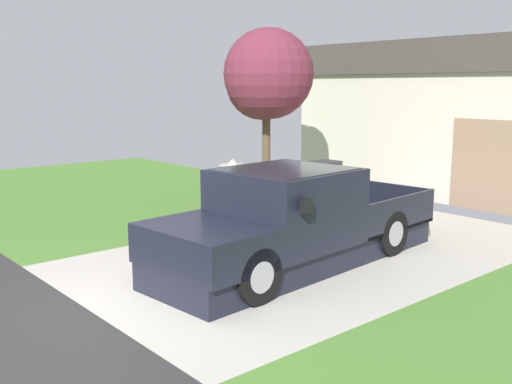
{
  "coord_description": "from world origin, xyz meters",
  "views": [
    {
      "loc": [
        6.95,
        -3.15,
        2.94
      ],
      "look_at": [
        -0.32,
        3.14,
        1.19
      ],
      "focal_mm": 41.15,
      "sensor_mm": 36.0,
      "label": 1
    }
  ],
  "objects_px": {
    "handbag": "(219,244)",
    "pickup_truck": "(286,225)",
    "wheeled_trash_bin": "(324,179)",
    "person_with_hat": "(233,199)",
    "neighbor_tree": "(266,77)",
    "house_with_garage": "(507,117)"
  },
  "relations": [
    {
      "from": "handbag",
      "to": "pickup_truck",
      "type": "bearing_deg",
      "value": 10.46
    },
    {
      "from": "wheeled_trash_bin",
      "to": "person_with_hat",
      "type": "bearing_deg",
      "value": -65.72
    },
    {
      "from": "neighbor_tree",
      "to": "wheeled_trash_bin",
      "type": "xyz_separation_m",
      "value": [
        0.84,
        1.31,
        -2.59
      ]
    },
    {
      "from": "handbag",
      "to": "house_with_garage",
      "type": "xyz_separation_m",
      "value": [
        0.17,
        10.1,
        1.94
      ]
    },
    {
      "from": "handbag",
      "to": "neighbor_tree",
      "type": "height_order",
      "value": "neighbor_tree"
    },
    {
      "from": "person_with_hat",
      "to": "neighbor_tree",
      "type": "xyz_separation_m",
      "value": [
        -2.98,
        3.45,
        2.22
      ]
    },
    {
      "from": "pickup_truck",
      "to": "person_with_hat",
      "type": "xyz_separation_m",
      "value": [
        -1.41,
        0.02,
        0.21
      ]
    },
    {
      "from": "pickup_truck",
      "to": "house_with_garage",
      "type": "height_order",
      "value": "house_with_garage"
    },
    {
      "from": "person_with_hat",
      "to": "handbag",
      "type": "relative_size",
      "value": 3.67
    },
    {
      "from": "pickup_truck",
      "to": "wheeled_trash_bin",
      "type": "relative_size",
      "value": 5.53
    },
    {
      "from": "handbag",
      "to": "wheeled_trash_bin",
      "type": "distance_m",
      "value": 5.48
    },
    {
      "from": "pickup_truck",
      "to": "neighbor_tree",
      "type": "bearing_deg",
      "value": -42.61
    },
    {
      "from": "pickup_truck",
      "to": "handbag",
      "type": "height_order",
      "value": "pickup_truck"
    },
    {
      "from": "pickup_truck",
      "to": "handbag",
      "type": "bearing_deg",
      "value": 6.17
    },
    {
      "from": "pickup_truck",
      "to": "person_with_hat",
      "type": "height_order",
      "value": "person_with_hat"
    },
    {
      "from": "person_with_hat",
      "to": "house_with_garage",
      "type": "bearing_deg",
      "value": 64.58
    },
    {
      "from": "person_with_hat",
      "to": "house_with_garage",
      "type": "xyz_separation_m",
      "value": [
        0.12,
        9.81,
        1.15
      ]
    },
    {
      "from": "person_with_hat",
      "to": "house_with_garage",
      "type": "distance_m",
      "value": 9.88
    },
    {
      "from": "house_with_garage",
      "to": "wheeled_trash_bin",
      "type": "distance_m",
      "value": 5.74
    },
    {
      "from": "house_with_garage",
      "to": "pickup_truck",
      "type": "bearing_deg",
      "value": -82.55
    },
    {
      "from": "person_with_hat",
      "to": "handbag",
      "type": "xyz_separation_m",
      "value": [
        -0.05,
        -0.29,
        -0.79
      ]
    },
    {
      "from": "pickup_truck",
      "to": "handbag",
      "type": "xyz_separation_m",
      "value": [
        -1.46,
        -0.27,
        -0.58
      ]
    }
  ]
}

